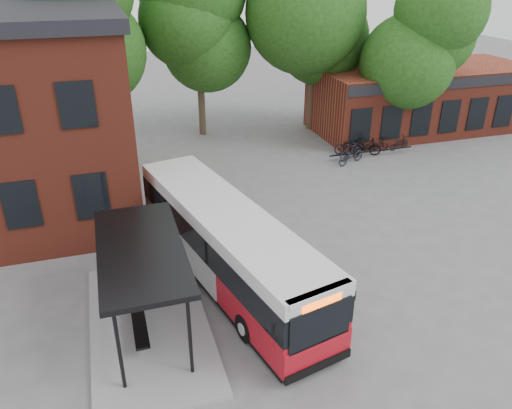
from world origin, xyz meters
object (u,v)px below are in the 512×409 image
object	(u,v)px
bicycle_2	(350,145)
bicycle_6	(399,143)
bicycle_3	(366,146)
city_bus	(227,245)
bus_shelter	(145,288)
bicycle_0	(351,155)
bicycle_1	(351,151)
bicycle_4	(376,145)

from	to	relation	value
bicycle_2	bicycle_6	distance (m)	3.14
bicycle_3	city_bus	bearing A→B (deg)	154.23
bus_shelter	bicycle_0	world-z (taller)	bus_shelter
city_bus	bicycle_1	bearing A→B (deg)	31.24
city_bus	bicycle_3	xyz separation A→B (m)	(10.65, 9.60, -0.83)
bus_shelter	bicycle_3	size ratio (longest dim) A/B	3.91
bus_shelter	bicycle_1	xyz separation A→B (m)	(12.47, 10.99, -0.96)
bicycle_1	bicycle_2	xyz separation A→B (m)	(0.42, 0.98, 0.01)
bicycle_0	bicycle_4	world-z (taller)	bicycle_0
bicycle_0	bicycle_2	size ratio (longest dim) A/B	0.98
bicycle_1	bicycle_6	size ratio (longest dim) A/B	1.08
bicycle_0	bicycle_2	xyz separation A→B (m)	(0.69, 1.51, 0.01)
bus_shelter	bicycle_3	xyz separation A→B (m)	(13.61, 11.39, -0.91)
bus_shelter	city_bus	world-z (taller)	bus_shelter
bicycle_6	bicycle_3	bearing A→B (deg)	79.88
bicycle_3	bicycle_4	world-z (taller)	bicycle_3
bicycle_0	bicycle_1	size ratio (longest dim) A/B	1.16
city_bus	bicycle_1	xyz separation A→B (m)	(9.51, 9.19, -0.88)
city_bus	bicycle_2	bearing A→B (deg)	32.89
bicycle_1	bicycle_6	xyz separation A→B (m)	(3.55, 0.69, -0.09)
bicycle_4	bicycle_6	xyz separation A→B (m)	(1.55, -0.04, -0.01)
bicycle_0	bicycle_1	xyz separation A→B (m)	(0.27, 0.53, -0.01)
bicycle_1	bicycle_6	distance (m)	3.62
bicycle_0	bicycle_3	bearing A→B (deg)	-78.23
bicycle_4	bicycle_1	bearing A→B (deg)	112.48
city_bus	bicycle_0	world-z (taller)	city_bus
bicycle_0	bicycle_1	distance (m)	0.60
bicycle_2	bicycle_0	bearing A→B (deg)	156.32
bicycle_0	bicycle_4	size ratio (longest dim) A/B	1.21
bus_shelter	city_bus	xyz separation A→B (m)	(2.97, 1.80, -0.08)
bicycle_3	bicycle_4	bearing A→B (deg)	-47.30
bicycle_2	bicycle_3	xyz separation A→B (m)	(0.72, -0.57, 0.03)
bus_shelter	bicycle_0	xyz separation A→B (m)	(12.20, 10.45, -0.95)
city_bus	bicycle_4	bearing A→B (deg)	27.98
bicycle_6	bicycle_0	bearing A→B (deg)	91.01
bicycle_1	bicycle_4	size ratio (longest dim) A/B	1.04
bicycle_1	bicycle_2	world-z (taller)	bicycle_2
bicycle_3	bicycle_4	distance (m)	0.93
bicycle_4	city_bus	bearing A→B (deg)	133.19
city_bus	bicycle_6	world-z (taller)	city_bus
bicycle_1	bus_shelter	bearing A→B (deg)	113.53
bicycle_1	bicycle_4	xyz separation A→B (m)	(2.00, 0.73, -0.08)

